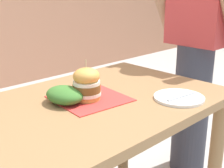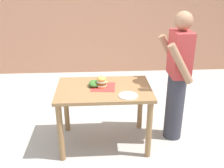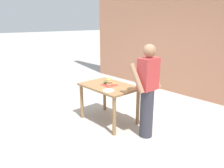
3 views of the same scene
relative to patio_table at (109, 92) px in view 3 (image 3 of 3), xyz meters
The scene contains 8 objects.
ground_plane 0.65m from the patio_table, ahead, with size 80.00×80.00×0.00m, color #ADAAA3.
patio_table is the anchor object (origin of this frame).
serving_paper 0.14m from the patio_table, 163.77° to the right, with size 0.29×0.29×0.00m, color red.
sandwich 0.21m from the patio_table, 134.00° to the right, with size 0.12×0.12×0.18m.
pickle_spear 0.19m from the patio_table, 163.35° to the left, with size 0.02×0.02×0.07m, color #8EA83D.
side_plate_with_forks 0.39m from the patio_table, 47.77° to the left, with size 0.22×0.22×0.02m.
side_salad 0.22m from the patio_table, 118.41° to the right, with size 0.18×0.14×0.07m, color #386B28.
diner_across_table 0.96m from the patio_table, 95.21° to the left, with size 0.55×0.35×1.69m.
Camera 3 is at (2.83, 3.22, 2.05)m, focal length 35.00 mm.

